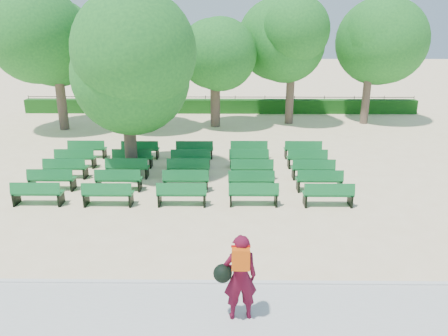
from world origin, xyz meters
name	(u,v)px	position (x,y,z in m)	size (l,w,h in m)	color
ground	(213,188)	(0.00, 0.00, 0.00)	(120.00, 120.00, 0.00)	beige
paving	(200,316)	(0.00, -7.40, 0.03)	(30.00, 2.20, 0.06)	#BABBB6
curb	(203,283)	(0.00, -6.25, 0.05)	(30.00, 0.12, 0.10)	silver
hedge	(220,106)	(0.00, 14.00, 0.45)	(26.00, 0.70, 0.90)	#154D14
fence	(220,112)	(0.00, 14.40, 0.00)	(26.00, 0.10, 1.02)	black
tree_line	(219,126)	(0.00, 10.00, 0.00)	(21.80, 6.80, 7.04)	#1E7023
bench_array	(189,176)	(-0.98, 1.06, 0.08)	(1.66, 0.60, 1.03)	#12692E
tree_among	(125,64)	(-3.33, 1.73, 4.27)	(4.68, 4.68, 6.40)	brown
person	(239,276)	(0.78, -7.48, 1.02)	(0.89, 0.56, 1.85)	#4D0B20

